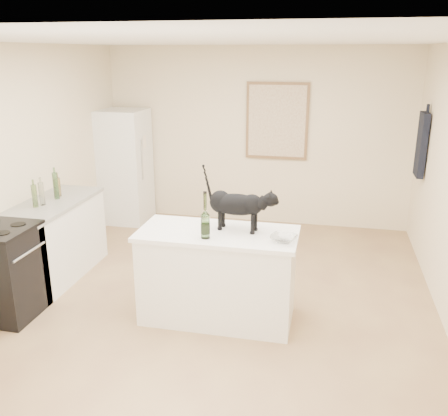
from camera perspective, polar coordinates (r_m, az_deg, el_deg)
floor at (r=5.13m, az=-1.30°, el=-11.36°), size 5.50×5.50×0.00m
ceiling at (r=4.48m, az=-1.54°, el=19.05°), size 5.50×5.50×0.00m
wall_back at (r=7.28m, az=3.82°, el=8.28°), size 4.50×0.00×4.50m
wall_front at (r=2.28m, az=-18.82°, el=-15.19°), size 4.50×0.00×4.50m
wall_left at (r=5.61m, az=-24.39°, el=3.83°), size 0.00×5.50×5.50m
island_base at (r=4.74m, az=-0.73°, el=-8.10°), size 1.44×0.67×0.86m
island_top at (r=4.56m, az=-0.75°, el=-3.02°), size 1.50×0.70×0.04m
left_cabinets at (r=5.93m, az=-19.29°, el=-3.71°), size 0.60×1.40×0.86m
left_countertop at (r=5.78m, az=-19.74°, el=0.45°), size 0.62×1.44×0.04m
stove at (r=5.24m, az=-24.38°, el=-6.94°), size 0.60×0.60×0.90m
fridge at (r=7.54m, az=-11.60°, el=4.79°), size 0.68×0.68×1.70m
artwork_frame at (r=7.18m, az=6.23°, el=10.09°), size 0.90×0.03×1.10m
artwork_canvas at (r=7.16m, az=6.21°, el=10.07°), size 0.82×0.00×1.02m
hanging_garment at (r=6.59m, az=22.16°, el=6.88°), size 0.08×0.34×0.80m
black_cat at (r=4.52m, az=1.49°, el=0.09°), size 0.67×0.28×0.45m
wine_bottle at (r=4.34m, az=-2.22°, el=-1.17°), size 0.10×0.10×0.38m
glass_bowl at (r=4.34m, az=7.02°, el=-3.59°), size 0.28×0.28×0.06m
fridge_paper at (r=7.32m, az=-9.32°, el=7.68°), size 0.01×0.14×0.18m
counter_bottle_cluster at (r=5.77m, az=-19.97°, el=1.94°), size 0.12×0.50×0.31m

